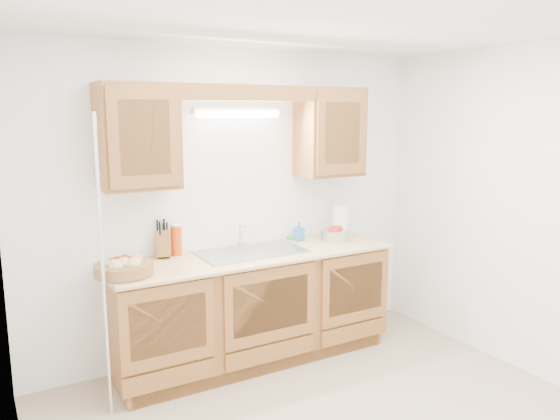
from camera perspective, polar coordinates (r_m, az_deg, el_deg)
room at (r=3.26m, az=6.62°, el=-3.11°), size 3.52×3.50×2.50m
base_cabinets at (r=4.48m, az=-2.92°, el=-10.17°), size 2.20×0.60×0.86m
countertop at (r=4.33m, az=-2.88°, el=-4.76°), size 2.30×0.63×0.04m
upper_cabinet_left at (r=4.03m, az=-14.67°, el=7.43°), size 0.55×0.33×0.75m
upper_cabinet_right at (r=4.74m, az=5.22°, el=8.08°), size 0.55×0.33×0.75m
valance at (r=4.19m, az=-3.07°, el=12.15°), size 2.20×0.05×0.12m
fluorescent_fixture at (r=4.39m, az=-4.42°, el=10.17°), size 0.76×0.08×0.08m
sink at (r=4.36m, az=-3.00°, el=-5.36°), size 0.84×0.46×0.36m
wire_shelf_pole at (r=3.68m, az=-17.99°, el=-6.01°), size 0.03×0.03×2.00m
outlet_plate at (r=5.01m, az=5.18°, el=0.43°), size 0.08×0.01×0.12m
fruit_basket at (r=3.89m, az=-16.01°, el=-5.76°), size 0.47×0.47×0.12m
knife_block at (r=4.28m, az=-12.10°, el=-3.41°), size 0.15×0.19×0.30m
orange_canister at (r=4.30m, az=-10.76°, el=-3.08°), size 0.10×0.10×0.24m
soap_bottle at (r=4.71m, az=1.99°, el=-2.24°), size 0.08×0.08×0.16m
sponge at (r=4.79m, az=1.53°, el=-2.92°), size 0.13×0.09×0.03m
paper_towel at (r=4.81m, az=6.35°, el=-1.26°), size 0.17×0.17×0.35m
apple_bowl at (r=4.75m, az=5.69°, el=-2.51°), size 0.31×0.31×0.13m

